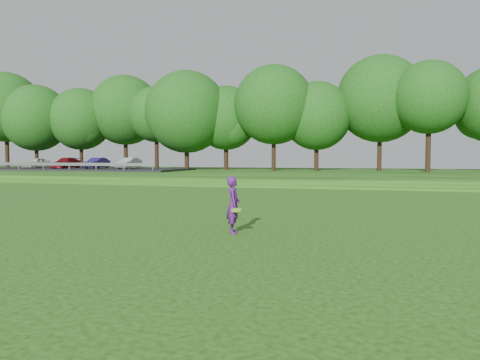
# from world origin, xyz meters

# --- Properties ---
(ground) EXTENTS (140.00, 140.00, 0.00)m
(ground) POSITION_xyz_m (0.00, 0.00, 0.00)
(ground) COLOR #133C0B
(ground) RESTS_ON ground
(berm) EXTENTS (130.00, 30.00, 0.60)m
(berm) POSITION_xyz_m (0.00, 34.00, 0.30)
(berm) COLOR #133C0B
(berm) RESTS_ON ground
(walking_path) EXTENTS (130.00, 1.60, 0.04)m
(walking_path) POSITION_xyz_m (0.00, 20.00, 0.02)
(walking_path) COLOR gray
(walking_path) RESTS_ON ground
(treeline) EXTENTS (104.00, 7.00, 15.00)m
(treeline) POSITION_xyz_m (0.00, 38.00, 8.10)
(treeline) COLOR #0F4312
(treeline) RESTS_ON berm
(parking_lot) EXTENTS (24.00, 9.00, 1.38)m
(parking_lot) POSITION_xyz_m (-24.12, 32.78, 0.98)
(parking_lot) COLOR black
(parking_lot) RESTS_ON berm
(woman) EXTENTS (0.61, 0.85, 1.61)m
(woman) POSITION_xyz_m (3.97, 0.71, 0.81)
(woman) COLOR #4E1768
(woman) RESTS_ON ground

